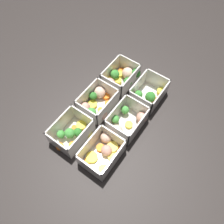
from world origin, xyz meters
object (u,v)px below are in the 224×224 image
(container_near_left, at_px, (120,79))
(container_far_center, at_px, (126,122))
(container_near_center, at_px, (97,103))
(container_near_right, at_px, (72,133))
(container_far_left, at_px, (148,94))
(container_far_right, at_px, (104,151))

(container_near_left, distance_m, container_far_center, 0.20)
(container_near_center, relative_size, container_near_right, 1.02)
(container_far_left, xyz_separation_m, container_far_center, (0.15, -0.00, -0.00))
(container_near_left, relative_size, container_near_center, 1.08)
(container_near_center, distance_m, container_far_right, 0.19)
(container_near_left, bearing_deg, container_near_right, -0.18)
(container_near_left, distance_m, container_far_left, 0.13)
(container_near_right, relative_size, container_far_right, 0.96)
(container_far_center, bearing_deg, container_near_left, -139.92)
(container_near_center, height_order, container_near_right, same)
(container_far_left, bearing_deg, container_near_center, -42.97)
(container_near_center, relative_size, container_far_right, 0.98)
(container_near_center, bearing_deg, container_far_center, 88.75)
(container_near_right, distance_m, container_far_center, 0.19)
(container_near_right, xyz_separation_m, container_far_center, (-0.14, 0.13, 0.00))
(container_near_left, bearing_deg, container_far_left, 89.56)
(container_near_right, height_order, container_far_center, same)
(container_near_left, distance_m, container_near_center, 0.15)
(container_near_center, bearing_deg, container_near_right, 2.26)
(container_far_right, bearing_deg, container_near_center, -135.18)
(container_near_left, relative_size, container_far_left, 1.11)
(container_far_left, bearing_deg, container_far_center, -1.24)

